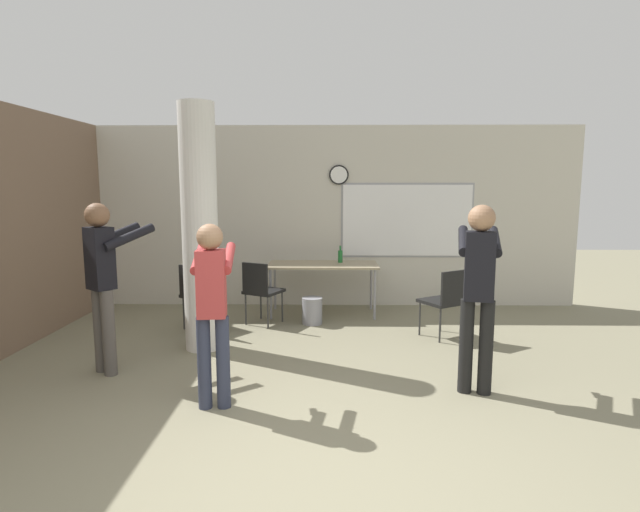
% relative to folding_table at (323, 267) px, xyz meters
% --- Properties ---
extents(ground_plane, '(24.00, 24.00, 0.00)m').
position_rel_folding_table_xyz_m(ground_plane, '(-0.05, -4.42, -0.70)').
color(ground_plane, gray).
extents(wall_back, '(8.00, 0.15, 2.80)m').
position_rel_folding_table_xyz_m(wall_back, '(-0.01, 0.63, 0.70)').
color(wall_back, beige).
rests_on(wall_back, ground_plane).
extents(support_pillar, '(0.41, 0.41, 2.80)m').
position_rel_folding_table_xyz_m(support_pillar, '(-1.38, -1.58, 0.70)').
color(support_pillar, silver).
rests_on(support_pillar, ground_plane).
extents(folding_table, '(1.59, 0.71, 0.75)m').
position_rel_folding_table_xyz_m(folding_table, '(0.00, 0.00, 0.00)').
color(folding_table, tan).
rests_on(folding_table, ground_plane).
extents(bottle_on_table, '(0.07, 0.07, 0.25)m').
position_rel_folding_table_xyz_m(bottle_on_table, '(0.26, 0.12, 0.15)').
color(bottle_on_table, '#1E6B2D').
rests_on(bottle_on_table, folding_table).
extents(waste_bin, '(0.28, 0.28, 0.37)m').
position_rel_folding_table_xyz_m(waste_bin, '(-0.14, -0.52, -0.52)').
color(waste_bin, gray).
rests_on(waste_bin, ground_plane).
extents(chair_table_left, '(0.59, 0.59, 0.87)m').
position_rel_folding_table_xyz_m(chair_table_left, '(-0.84, -0.58, -0.19)').
color(chair_table_left, black).
rests_on(chair_table_left, ground_plane).
extents(chair_near_pillar, '(0.62, 0.62, 0.87)m').
position_rel_folding_table_xyz_m(chair_near_pillar, '(-1.62, -0.85, -0.19)').
color(chair_near_pillar, black).
rests_on(chair_near_pillar, ground_plane).
extents(chair_mid_room, '(0.61, 0.61, 0.87)m').
position_rel_folding_table_xyz_m(chair_mid_room, '(1.53, -1.15, -0.19)').
color(chair_mid_room, black).
rests_on(chair_mid_room, ground_plane).
extents(person_watching_back, '(0.63, 0.68, 1.72)m').
position_rel_folding_table_xyz_m(person_watching_back, '(-2.16, -2.35, 0.31)').
color(person_watching_back, '#514C47').
rests_on(person_watching_back, ground_plane).
extents(person_playing_front, '(0.39, 0.61, 1.58)m').
position_rel_folding_table_xyz_m(person_playing_front, '(-0.90, -3.13, 0.23)').
color(person_playing_front, '#2D3347').
rests_on(person_playing_front, ground_plane).
extents(person_playing_side, '(0.49, 0.71, 1.72)m').
position_rel_folding_table_xyz_m(person_playing_side, '(1.43, -2.78, 0.31)').
color(person_playing_side, black).
rests_on(person_playing_side, ground_plane).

